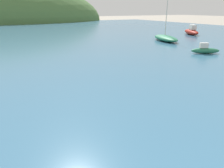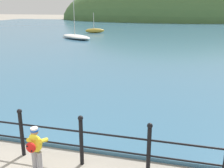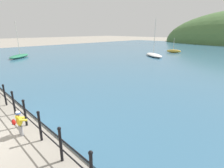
% 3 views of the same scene
% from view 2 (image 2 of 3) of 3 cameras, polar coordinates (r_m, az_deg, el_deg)
% --- Properties ---
extents(water, '(80.00, 60.00, 0.10)m').
position_cam_2_polar(water, '(35.74, 9.52, 10.86)').
color(water, '#386684').
rests_on(water, ground).
extents(far_hillside, '(57.68, 31.72, 21.47)m').
position_cam_2_polar(far_hillside, '(71.49, 12.30, 13.46)').
color(far_hillside, '#476B38').
rests_on(far_hillside, ground).
extents(iron_railing, '(9.22, 0.12, 1.21)m').
position_cam_2_polar(iron_railing, '(6.69, -19.10, -9.66)').
color(iron_railing, black).
rests_on(iron_railing, ground).
extents(child_in_coat, '(0.38, 0.53, 1.00)m').
position_cam_2_polar(child_in_coat, '(6.08, -16.38, -12.57)').
color(child_in_coat, '#99999E').
rests_on(child_in_coat, ground).
extents(boat_white_sailboat, '(4.83, 4.18, 5.66)m').
position_cam_2_polar(boat_white_sailboat, '(29.03, -7.84, 10.21)').
color(boat_white_sailboat, silver).
rests_on(boat_white_sailboat, water).
extents(boat_blue_hull, '(2.56, 1.51, 2.58)m').
position_cam_2_polar(boat_blue_hull, '(35.12, -3.77, 11.54)').
color(boat_blue_hull, gold).
rests_on(boat_blue_hull, water).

